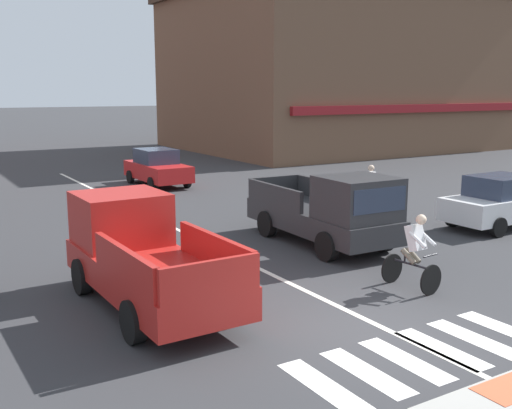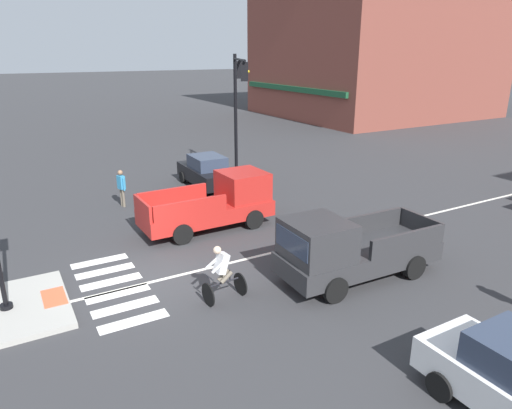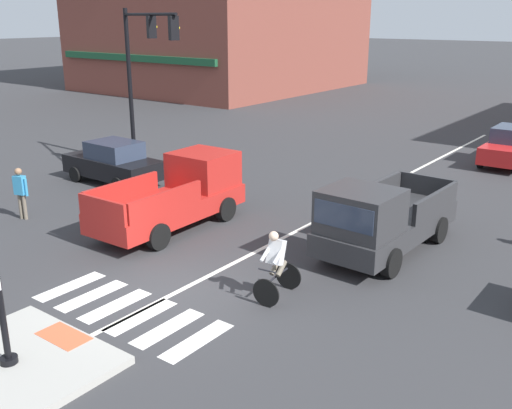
# 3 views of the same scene
# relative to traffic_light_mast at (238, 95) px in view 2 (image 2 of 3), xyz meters

# --- Properties ---
(ground_plane) EXTENTS (300.00, 300.00, 0.00)m
(ground_plane) POSITION_rel_traffic_light_mast_xyz_m (8.56, -7.55, -4.52)
(ground_plane) COLOR #333335
(traffic_island) EXTENTS (3.34, 3.03, 0.15)m
(traffic_island) POSITION_rel_traffic_light_mast_xyz_m (8.56, -11.44, -4.44)
(traffic_island) COLOR #A3A099
(traffic_island) RESTS_ON ground
(tactile_pad_front) EXTENTS (1.10, 0.60, 0.01)m
(tactile_pad_front) POSITION_rel_traffic_light_mast_xyz_m (8.56, -10.28, -4.36)
(tactile_pad_front) COLOR #DB5B38
(tactile_pad_front) RESTS_ON traffic_island
(crosswalk_stripe_a) EXTENTS (0.44, 1.80, 0.01)m
(crosswalk_stripe_a) POSITION_rel_traffic_light_mast_xyz_m (6.51, -8.64, -4.51)
(crosswalk_stripe_a) COLOR silver
(crosswalk_stripe_a) RESTS_ON ground
(crosswalk_stripe_b) EXTENTS (0.44, 1.80, 0.01)m
(crosswalk_stripe_b) POSITION_rel_traffic_light_mast_xyz_m (7.33, -8.64, -4.51)
(crosswalk_stripe_b) COLOR silver
(crosswalk_stripe_b) RESTS_ON ground
(crosswalk_stripe_c) EXTENTS (0.44, 1.80, 0.01)m
(crosswalk_stripe_c) POSITION_rel_traffic_light_mast_xyz_m (8.15, -8.64, -4.51)
(crosswalk_stripe_c) COLOR silver
(crosswalk_stripe_c) RESTS_ON ground
(crosswalk_stripe_d) EXTENTS (0.44, 1.80, 0.01)m
(crosswalk_stripe_d) POSITION_rel_traffic_light_mast_xyz_m (8.97, -8.64, -4.51)
(crosswalk_stripe_d) COLOR silver
(crosswalk_stripe_d) RESTS_ON ground
(crosswalk_stripe_e) EXTENTS (0.44, 1.80, 0.01)m
(crosswalk_stripe_e) POSITION_rel_traffic_light_mast_xyz_m (9.79, -8.64, -4.51)
(crosswalk_stripe_e) COLOR silver
(crosswalk_stripe_e) RESTS_ON ground
(crosswalk_stripe_f) EXTENTS (0.44, 1.80, 0.01)m
(crosswalk_stripe_f) POSITION_rel_traffic_light_mast_xyz_m (10.62, -8.64, -4.51)
(crosswalk_stripe_f) COLOR silver
(crosswalk_stripe_f) RESTS_ON ground
(lane_centre_line) EXTENTS (0.14, 28.00, 0.01)m
(lane_centre_line) POSITION_rel_traffic_light_mast_xyz_m (8.77, 2.45, -4.51)
(lane_centre_line) COLOR silver
(lane_centre_line) RESTS_ON ground
(traffic_light_mast) EXTENTS (4.91, 2.17, 6.47)m
(traffic_light_mast) POSITION_rel_traffic_light_mast_xyz_m (0.00, 0.00, 0.00)
(traffic_light_mast) COLOR black
(traffic_light_mast) RESTS_ON ground
(building_corner_right) EXTENTS (18.92, 21.41, 19.18)m
(building_corner_right) POSITION_rel_traffic_light_mast_xyz_m (-17.27, 25.42, 5.09)
(building_corner_right) COLOR brown
(building_corner_right) RESTS_ON ground
(car_black_cross_left) EXTENTS (4.13, 1.90, 1.64)m
(car_black_cross_left) POSITION_rel_traffic_light_mast_xyz_m (0.21, -1.96, -3.70)
(car_black_cross_left) COLOR black
(car_black_cross_left) RESTS_ON ground
(pickup_truck_red_westbound_near) EXTENTS (2.14, 5.14, 2.08)m
(pickup_truck_red_westbound_near) POSITION_rel_traffic_light_mast_xyz_m (5.56, -3.85, -3.54)
(pickup_truck_red_westbound_near) COLOR red
(pickup_truck_red_westbound_near) RESTS_ON ground
(pickup_truck_charcoal_eastbound_mid) EXTENTS (2.18, 5.16, 2.08)m
(pickup_truck_charcoal_eastbound_mid) POSITION_rel_traffic_light_mast_xyz_m (11.53, -2.39, -3.54)
(pickup_truck_charcoal_eastbound_mid) COLOR #2D2D30
(pickup_truck_charcoal_eastbound_mid) RESTS_ON ground
(cyclist) EXTENTS (0.77, 1.15, 1.68)m
(cyclist) POSITION_rel_traffic_light_mast_xyz_m (10.81, -6.18, -3.64)
(cyclist) COLOR black
(cyclist) RESTS_ON ground
(pedestrian_at_curb_left) EXTENTS (0.53, 0.31, 1.67)m
(pedestrian_at_curb_left) POSITION_rel_traffic_light_mast_xyz_m (1.21, -6.49, -3.53)
(pedestrian_at_curb_left) COLOR #6B6051
(pedestrian_at_curb_left) RESTS_ON ground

